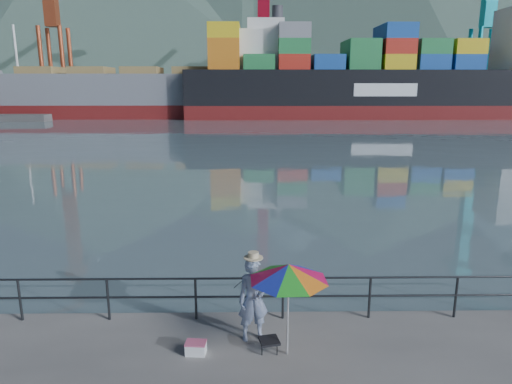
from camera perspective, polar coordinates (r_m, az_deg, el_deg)
The scene contains 13 objects.
harbor_water at distance 138.03m, azimuth -1.80°, elevation 11.06°, with size 500.00×280.00×0.00m, color slate.
far_dock at distance 101.35m, azimuth 3.61°, elevation 10.25°, with size 200.00×40.00×0.40m, color #514F4C.
guardrail at distance 10.96m, azimuth -12.87°, elevation -12.83°, with size 22.00×0.06×1.03m.
mountains at distance 220.83m, azimuth 9.33°, elevation 20.97°, with size 600.00×332.80×80.00m.
port_cranes at distance 96.90m, azimuth 17.41°, elevation 19.04°, with size 116.00×28.00×38.40m.
container_stacks at distance 106.50m, azimuth 15.83°, elevation 11.59°, with size 58.00×8.40×7.80m.
fisherman at distance 9.79m, azimuth -0.32°, elevation -13.29°, with size 0.66×0.43×1.81m, color #2E4C7F.
beach_umbrella at distance 8.93m, azimuth 4.10°, elevation -9.99°, with size 2.03×2.03×1.92m.
folding_stool at distance 9.76m, azimuth 1.66°, elevation -18.55°, with size 0.46×0.46×0.25m.
cooler_bag at distance 9.76m, azimuth -7.52°, elevation -18.83°, with size 0.40×0.26×0.23m, color white.
fishing_rod at distance 11.08m, azimuth -1.60°, elevation -15.19°, with size 0.02×0.02×1.87m, color black.
bulk_carrier at distance 81.35m, azimuth -10.52°, elevation 12.18°, with size 56.51×9.78×14.50m.
container_ship at distance 81.90m, azimuth 16.01°, elevation 13.13°, with size 63.73×10.62×18.10m.
Camera 1 is at (2.24, -7.91, 5.28)m, focal length 32.00 mm.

